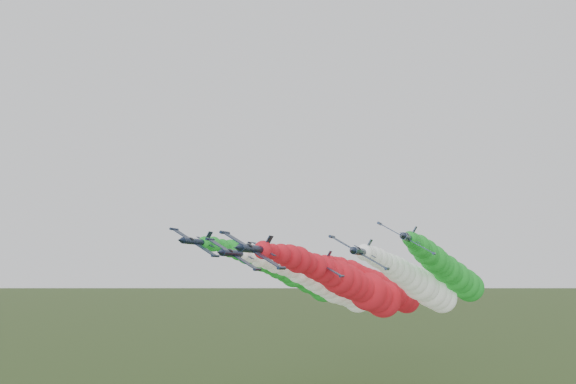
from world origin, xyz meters
name	(u,v)px	position (x,y,z in m)	size (l,w,h in m)	color
jet_lead	(356,286)	(8.44, 31.31, 28.99)	(17.43, 70.98, 16.83)	black
jet_inner_left	(329,284)	(-0.36, 42.50, 29.04)	(17.11, 70.65, 16.51)	black
jet_inner_right	(421,285)	(20.83, 44.72, 29.02)	(16.94, 70.49, 16.35)	black
jet_outer_left	(295,274)	(-11.43, 49.88, 31.44)	(17.42, 70.97, 16.82)	black
jet_outer_right	(451,273)	(27.22, 49.96, 31.77)	(16.90, 70.45, 16.30)	black
jet_trail	(385,288)	(10.29, 58.63, 27.69)	(16.95, 70.50, 16.35)	black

